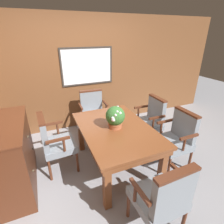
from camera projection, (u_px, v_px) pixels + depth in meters
ground_plane at (111, 171)px, 2.87m from camera, size 14.00×14.00×0.00m
wall_back at (80, 75)px, 3.85m from camera, size 7.20×0.08×2.45m
dining_table at (116, 133)px, 2.73m from camera, size 1.04×1.55×0.74m
chair_head_far at (93, 111)px, 3.75m from camera, size 0.58×0.51×0.97m
chair_left_far at (54, 141)px, 2.71m from camera, size 0.51×0.58×0.97m
chair_head_near at (163, 197)px, 1.79m from camera, size 0.57×0.50×0.97m
chair_right_near at (177, 137)px, 2.81m from camera, size 0.49×0.57×0.97m
chair_right_far at (150, 119)px, 3.40m from camera, size 0.50×0.57×0.97m
potted_plant at (115, 117)px, 2.62m from camera, size 0.29×0.29×0.34m
sideboard_cabinet at (10, 157)px, 2.40m from camera, size 0.55×1.19×1.02m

